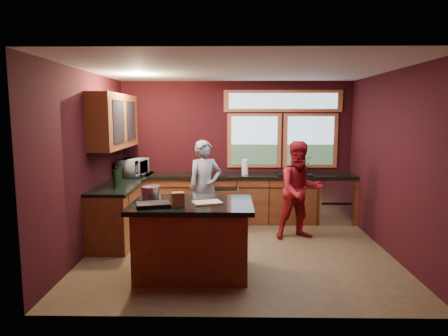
{
  "coord_description": "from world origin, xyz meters",
  "views": [
    {
      "loc": [
        -0.12,
        -5.85,
        2.07
      ],
      "look_at": [
        -0.22,
        0.4,
        1.22
      ],
      "focal_mm": 32.0,
      "sensor_mm": 36.0,
      "label": 1
    }
  ],
  "objects_px": {
    "island": "(192,238)",
    "cutting_board": "(207,203)",
    "stock_pot": "(151,193)",
    "person_red": "(300,190)",
    "person_grey": "(205,187)"
  },
  "relations": [
    {
      "from": "island",
      "to": "cutting_board",
      "type": "height_order",
      "value": "cutting_board"
    },
    {
      "from": "person_grey",
      "to": "cutting_board",
      "type": "bearing_deg",
      "value": -109.83
    },
    {
      "from": "person_red",
      "to": "stock_pot",
      "type": "height_order",
      "value": "person_red"
    },
    {
      "from": "island",
      "to": "person_grey",
      "type": "xyz_separation_m",
      "value": [
        0.05,
        1.78,
        0.34
      ]
    },
    {
      "from": "cutting_board",
      "to": "stock_pot",
      "type": "bearing_deg",
      "value": 165.07
    },
    {
      "from": "island",
      "to": "person_grey",
      "type": "distance_m",
      "value": 1.81
    },
    {
      "from": "island",
      "to": "person_grey",
      "type": "relative_size",
      "value": 0.95
    },
    {
      "from": "person_grey",
      "to": "cutting_board",
      "type": "distance_m",
      "value": 1.84
    },
    {
      "from": "island",
      "to": "cutting_board",
      "type": "relative_size",
      "value": 4.43
    },
    {
      "from": "person_grey",
      "to": "person_red",
      "type": "xyz_separation_m",
      "value": [
        1.59,
        -0.27,
        0.0
      ]
    },
    {
      "from": "person_red",
      "to": "cutting_board",
      "type": "xyz_separation_m",
      "value": [
        -1.45,
        -1.56,
        0.14
      ]
    },
    {
      "from": "stock_pot",
      "to": "person_grey",
      "type": "bearing_deg",
      "value": 69.69
    },
    {
      "from": "island",
      "to": "cutting_board",
      "type": "bearing_deg",
      "value": -14.04
    },
    {
      "from": "person_grey",
      "to": "person_red",
      "type": "relative_size",
      "value": 1.0
    },
    {
      "from": "island",
      "to": "stock_pot",
      "type": "xyz_separation_m",
      "value": [
        -0.55,
        0.15,
        0.56
      ]
    }
  ]
}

